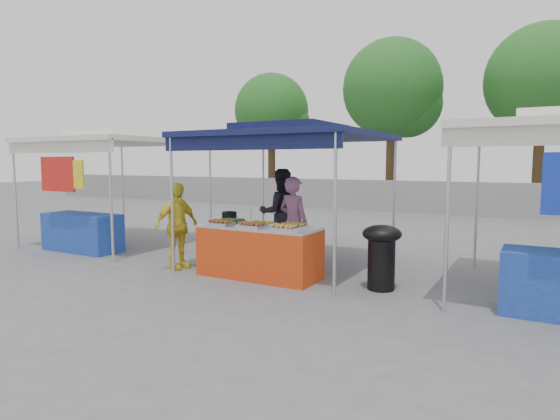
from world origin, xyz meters
The scene contains 23 objects.
ground_plane centered at (0.00, 0.00, 0.00)m, with size 80.00×80.00×0.00m, color #5D5D5F.
back_wall centered at (0.00, 11.00, 0.60)m, with size 40.00×0.25×1.20m, color gray.
main_canopy centered at (0.00, 0.97, 2.37)m, with size 3.20×3.20×2.57m.
neighbor_stall_left centered at (-4.50, 0.57, 1.60)m, with size 3.20×3.20×2.57m.
tree_0 centered at (-7.51, 13.45, 4.22)m, with size 3.63×3.59×6.17m.
tree_1 centered at (-1.37, 12.69, 4.71)m, with size 4.00×4.00×6.88m.
tree_2 centered at (3.99, 12.96, 4.66)m, with size 3.96×3.96×6.81m.
vendor_table centered at (0.00, -0.10, 0.43)m, with size 2.00×0.80×0.85m.
food_tray_fl centered at (-0.61, -0.34, 0.88)m, with size 0.42×0.30×0.07m.
food_tray_fm centered at (0.00, -0.34, 0.88)m, with size 0.42×0.30×0.07m.
food_tray_fr centered at (0.60, -0.34, 0.88)m, with size 0.42×0.30×0.07m.
food_tray_bl centered at (-0.60, -0.01, 0.88)m, with size 0.42×0.30×0.07m.
food_tray_bm centered at (-0.01, -0.01, 0.88)m, with size 0.42×0.30×0.07m.
food_tray_br centered at (0.62, -0.05, 0.88)m, with size 0.42×0.30×0.07m.
cooking_pot centered at (-0.86, 0.27, 0.93)m, with size 0.26×0.26×0.15m, color black.
skewer_cup centered at (-0.05, -0.29, 0.90)m, with size 0.08×0.08×0.10m, color silver.
wok_burner centered at (1.98, 0.14, 0.58)m, with size 0.58×0.58×0.98m.
crate_left centered at (-0.27, 0.59, 0.15)m, with size 0.51×0.35×0.30m, color #142EA8.
crate_right centered at (0.16, 0.64, 0.16)m, with size 0.53×0.37×0.32m, color #142EA8.
crate_stacked centered at (0.16, 0.64, 0.47)m, with size 0.52×0.36×0.31m, color #142EA8.
vendor_woman centered at (0.22, 0.70, 0.82)m, with size 0.60×0.39×1.64m, color #8E5A7F.
helper_man centered at (-0.52, 1.55, 0.88)m, with size 0.86×0.67×1.76m, color black.
customer_person centered at (-1.61, -0.27, 0.77)m, with size 0.90×0.37×1.54m, color yellow.
Camera 1 is at (4.00, -6.54, 1.89)m, focal length 30.00 mm.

